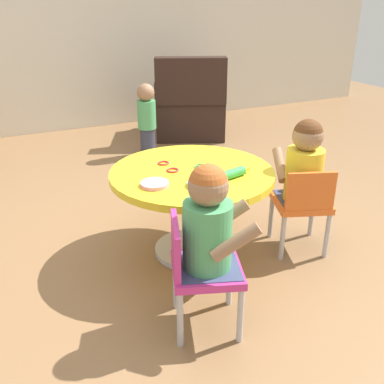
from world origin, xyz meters
TOP-DOWN VIEW (x-y plane):
  - ground_plane at (0.00, 0.00)m, footprint 10.00×10.00m
  - craft_table at (0.00, 0.00)m, footprint 0.91×0.91m
  - child_chair_left at (-0.24, -0.59)m, footprint 0.38×0.38m
  - seated_child_left at (-0.21, -0.60)m, footprint 0.42×0.37m
  - child_chair_right at (0.58, -0.25)m, footprint 0.39×0.39m
  - seated_child_right at (0.60, -0.22)m, footprint 0.37×0.42m
  - armchair_dark at (1.00, 2.15)m, footprint 0.93×0.94m
  - toddler_standing at (0.37, 1.74)m, footprint 0.17×0.17m
  - rolling_pin at (0.15, -0.18)m, footprint 0.23×0.08m
  - craft_scissors at (0.08, 0.02)m, footprint 0.12×0.14m
  - playdough_blob_0 at (-0.26, -0.11)m, footprint 0.15×0.15m
  - playdough_blob_1 at (-0.04, -0.21)m, footprint 0.16×0.16m
  - cookie_cutter_0 at (-0.10, 0.04)m, footprint 0.07×0.07m
  - cookie_cutter_1 at (-0.10, 0.17)m, footprint 0.07×0.07m

SIDE VIEW (x-z plane):
  - ground_plane at x=0.00m, z-range 0.00..0.00m
  - child_chair_left at x=-0.24m, z-range 0.04..0.57m
  - child_chair_right at x=0.58m, z-range 0.04..0.57m
  - armchair_dark at x=1.00m, z-range -0.12..0.73m
  - toddler_standing at x=0.37m, z-range 0.02..0.70m
  - craft_table at x=0.00m, z-range 0.14..0.65m
  - craft_scissors at x=0.08m, z-range 0.51..0.52m
  - cookie_cutter_0 at x=-0.10m, z-range 0.52..0.53m
  - cookie_cutter_1 at x=-0.10m, z-range 0.52..0.53m
  - playdough_blob_1 at x=-0.04m, z-range 0.52..0.54m
  - playdough_blob_0 at x=-0.26m, z-range 0.52..0.54m
  - seated_child_left at x=-0.21m, z-range 0.28..0.79m
  - seated_child_right at x=0.60m, z-range 0.28..0.79m
  - rolling_pin at x=0.15m, z-range 0.52..0.57m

